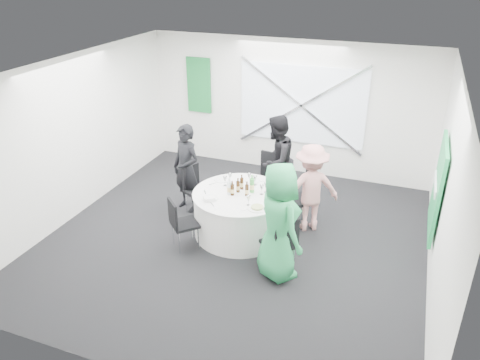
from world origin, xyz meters
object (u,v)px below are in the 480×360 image
(chair_back_right, at_px, (304,194))
(clear_water_bottle, at_px, (229,188))
(person_man_back, at_px, (276,161))
(person_woman_pink, at_px, (311,188))
(chair_front_right, at_px, (282,241))
(person_woman_green, at_px, (279,222))
(chair_back_left, at_px, (195,186))
(chair_back, at_px, (269,176))
(person_man_back_left, at_px, (186,168))
(green_water_bottle, at_px, (252,186))
(chair_front_left, at_px, (180,221))
(banquet_table, at_px, (240,213))

(chair_back_right, distance_m, clear_water_bottle, 1.34)
(person_man_back, bearing_deg, person_woman_pink, 60.71)
(chair_front_right, distance_m, person_woman_pink, 1.40)
(chair_back_right, relative_size, person_woman_green, 0.56)
(person_man_back, bearing_deg, chair_back_left, -46.60)
(chair_back_right, distance_m, person_woman_pink, 0.24)
(person_man_back, distance_m, person_woman_pink, 1.05)
(chair_front_right, relative_size, clear_water_bottle, 3.21)
(chair_back, bearing_deg, clear_water_bottle, -96.27)
(clear_water_bottle, bearing_deg, person_man_back_left, 152.18)
(person_woman_green, relative_size, clear_water_bottle, 6.13)
(green_water_bottle, relative_size, clear_water_bottle, 1.06)
(green_water_bottle, bearing_deg, person_woman_green, -52.43)
(chair_front_left, bearing_deg, person_man_back_left, -24.35)
(clear_water_bottle, bearing_deg, chair_front_left, -131.31)
(person_man_back_left, relative_size, green_water_bottle, 5.31)
(banquet_table, bearing_deg, person_man_back, 79.61)
(person_woman_pink, bearing_deg, person_woman_green, 55.60)
(chair_back_right, height_order, person_man_back, person_man_back)
(chair_back_right, height_order, chair_front_right, chair_back_right)
(chair_back_left, bearing_deg, person_man_back_left, 101.24)
(person_woman_green, bearing_deg, clear_water_bottle, 7.43)
(chair_back_right, bearing_deg, person_woman_green, -36.58)
(person_woman_green, bearing_deg, person_woman_pink, -51.86)
(banquet_table, relative_size, chair_back, 1.51)
(banquet_table, relative_size, person_man_back, 0.91)
(person_woman_green, xyz_separation_m, green_water_bottle, (-0.74, 0.96, -0.01))
(chair_back, distance_m, chair_front_right, 2.05)
(chair_back, xyz_separation_m, person_man_back_left, (-1.36, -0.62, 0.20))
(banquet_table, height_order, clear_water_bottle, clear_water_bottle)
(chair_back, xyz_separation_m, person_woman_green, (0.76, -1.94, 0.28))
(banquet_table, distance_m, person_man_back_left, 1.36)
(person_woman_green, distance_m, clear_water_bottle, 1.30)
(person_man_back, bearing_deg, clear_water_bottle, -5.27)
(chair_front_right, height_order, chair_front_left, chair_front_right)
(green_water_bottle, bearing_deg, chair_back, 90.97)
(chair_back, distance_m, chair_back_right, 0.87)
(banquet_table, xyz_separation_m, person_man_back_left, (-1.21, 0.47, 0.43))
(chair_front_left, xyz_separation_m, clear_water_bottle, (0.58, 0.66, 0.37))
(banquet_table, bearing_deg, person_man_back_left, 158.86)
(chair_front_left, height_order, green_water_bottle, green_water_bottle)
(banquet_table, relative_size, chair_front_left, 1.80)
(chair_front_left, bearing_deg, chair_front_right, -137.73)
(person_man_back_left, relative_size, person_woman_green, 0.91)
(clear_water_bottle, bearing_deg, person_woman_pink, 29.64)
(chair_front_left, bearing_deg, person_woman_green, -139.63)
(chair_back, height_order, clear_water_bottle, clear_water_bottle)
(chair_back_left, bearing_deg, chair_back_right, -60.23)
(person_man_back_left, distance_m, clear_water_bottle, 1.20)
(banquet_table, height_order, person_man_back_left, person_man_back_left)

